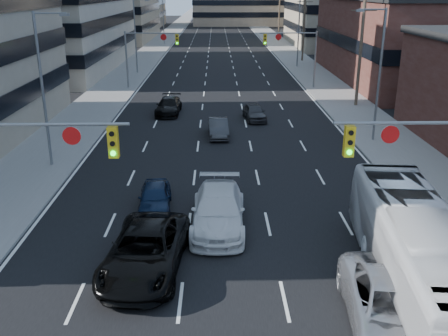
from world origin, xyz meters
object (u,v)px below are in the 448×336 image
white_van (218,210)px  silver_suv (395,309)px  black_pickup (145,251)px  transit_bus (418,253)px  sedan_blue (155,197)px

white_van → silver_suv: bearing=-52.2°
white_van → black_pickup: bearing=-125.7°
transit_bus → silver_suv: bearing=-118.6°
white_van → silver_suv: (5.41, -7.41, 0.02)m
black_pickup → silver_suv: (8.19, -3.77, 0.03)m
transit_bus → sedan_blue: size_ratio=3.02×
transit_bus → white_van: bearing=147.7°
transit_bus → sedan_blue: transit_bus is taller
white_van → sedan_blue: size_ratio=1.52×
white_van → transit_bus: transit_bus is taller
black_pickup → transit_bus: bearing=-4.8°
black_pickup → silver_suv: size_ratio=0.97×
silver_suv → sedan_blue: silver_suv is taller
sedan_blue → white_van: bearing=-36.5°
white_van → transit_bus: (6.85, -5.28, 0.76)m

